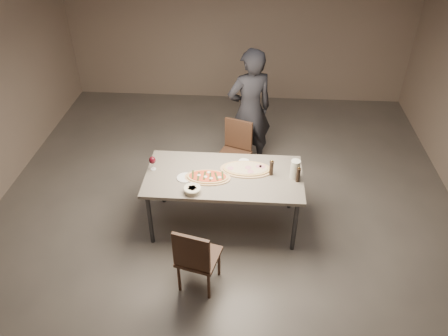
# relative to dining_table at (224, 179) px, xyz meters

# --- Properties ---
(room) EXTENTS (7.00, 7.00, 7.00)m
(room) POSITION_rel_dining_table_xyz_m (0.00, 0.00, 0.71)
(room) COLOR #5F5952
(room) RESTS_ON ground
(dining_table) EXTENTS (1.80, 0.90, 0.75)m
(dining_table) POSITION_rel_dining_table_xyz_m (0.00, 0.00, 0.00)
(dining_table) COLOR slate
(dining_table) RESTS_ON ground
(zucchini_pizza) EXTENTS (0.52, 0.29, 0.05)m
(zucchini_pizza) POSITION_rel_dining_table_xyz_m (-0.18, -0.07, 0.07)
(zucchini_pizza) COLOR tan
(zucchini_pizza) RESTS_ON dining_table
(ham_pizza) EXTENTS (0.61, 0.34, 0.04)m
(ham_pizza) POSITION_rel_dining_table_xyz_m (0.25, 0.12, 0.07)
(ham_pizza) COLOR tan
(ham_pizza) RESTS_ON dining_table
(bread_basket) EXTENTS (0.19, 0.19, 0.07)m
(bread_basket) POSITION_rel_dining_table_xyz_m (-0.32, -0.34, 0.10)
(bread_basket) COLOR beige
(bread_basket) RESTS_ON dining_table
(oil_dish) EXTENTS (0.13, 0.13, 0.02)m
(oil_dish) POSITION_rel_dining_table_xyz_m (0.22, 0.27, 0.06)
(oil_dish) COLOR white
(oil_dish) RESTS_ON dining_table
(pepper_mill_left) EXTENTS (0.05, 0.05, 0.20)m
(pepper_mill_left) POSITION_rel_dining_table_xyz_m (0.83, -0.06, 0.15)
(pepper_mill_left) COLOR black
(pepper_mill_left) RESTS_ON dining_table
(pepper_mill_right) EXTENTS (0.05, 0.05, 0.20)m
(pepper_mill_right) POSITION_rel_dining_table_xyz_m (0.54, 0.05, 0.15)
(pepper_mill_right) COLOR black
(pepper_mill_right) RESTS_ON dining_table
(carafe) EXTENTS (0.11, 0.11, 0.22)m
(carafe) POSITION_rel_dining_table_xyz_m (0.80, 0.02, 0.17)
(carafe) COLOR silver
(carafe) RESTS_ON dining_table
(wine_glass) EXTENTS (0.08, 0.08, 0.17)m
(wine_glass) POSITION_rel_dining_table_xyz_m (-0.83, 0.06, 0.18)
(wine_glass) COLOR silver
(wine_glass) RESTS_ON dining_table
(side_plate) EXTENTS (0.19, 0.19, 0.01)m
(side_plate) POSITION_rel_dining_table_xyz_m (-0.44, -0.09, 0.06)
(side_plate) COLOR white
(side_plate) RESTS_ON dining_table
(chair_near) EXTENTS (0.48, 0.48, 0.84)m
(chair_near) POSITION_rel_dining_table_xyz_m (-0.21, -1.00, -0.22)
(chair_near) COLOR #3F271A
(chair_near) RESTS_ON ground
(chair_far) EXTENTS (0.52, 0.52, 0.87)m
(chair_far) POSITION_rel_dining_table_xyz_m (0.09, 0.97, -0.21)
(chair_far) COLOR #3F271A
(chair_far) RESTS_ON ground
(diner) EXTENTS (0.76, 0.64, 1.76)m
(diner) POSITION_rel_dining_table_xyz_m (0.26, 1.32, 0.19)
(diner) COLOR black
(diner) RESTS_ON ground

